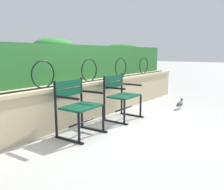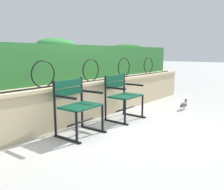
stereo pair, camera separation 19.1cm
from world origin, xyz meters
name	(u,v)px [view 1 (the left image)]	position (x,y,z in m)	size (l,w,h in m)	color
ground_plane	(116,129)	(0.00, 0.00, 0.00)	(60.00, 60.00, 0.00)	#B7B5AF
stone_wall	(79,101)	(0.00, 0.82, 0.35)	(7.24, 0.41, 0.70)	#C6B289
iron_arch_fence	(71,74)	(-0.26, 0.75, 0.88)	(6.70, 0.02, 0.42)	black
hedge_row	(61,61)	(-0.02, 1.25, 1.07)	(7.09, 0.52, 0.79)	#2D7033
park_chair_left	(77,105)	(-0.57, 0.31, 0.46)	(0.64, 0.55, 0.83)	#0F4C33
park_chair_right	(121,95)	(0.55, 0.29, 0.46)	(0.63, 0.53, 0.82)	#0F4C33
pigeon_near_chairs	(180,104)	(1.99, -0.33, 0.11)	(0.29, 0.11, 0.22)	slate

